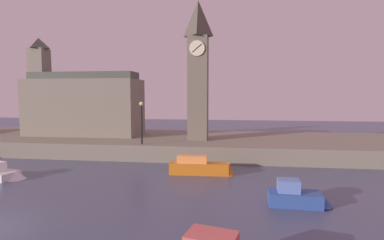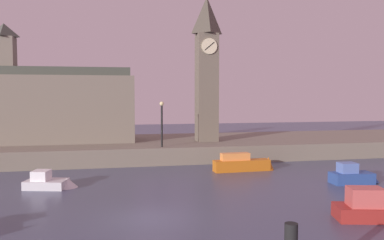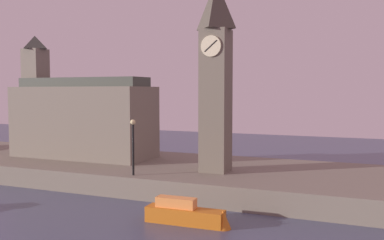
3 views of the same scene
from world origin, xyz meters
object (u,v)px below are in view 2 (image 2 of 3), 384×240
at_px(parliament_hall, 62,105).
at_px(boat_dinghy_red, 379,209).
at_px(streetlamp, 162,119).
at_px(boat_ferry_white, 52,182).
at_px(boat_tour_blue, 355,176).
at_px(boat_patrol_orange, 245,164).
at_px(clock_tower, 207,67).

bearing_deg(parliament_hall, boat_dinghy_red, -53.18).
bearing_deg(streetlamp, boat_ferry_white, -137.92).
height_order(boat_tour_blue, boat_ferry_white, boat_tour_blue).
bearing_deg(boat_dinghy_red, boat_tour_blue, 64.12).
bearing_deg(boat_patrol_orange, boat_dinghy_red, -80.00).
height_order(clock_tower, boat_patrol_orange, clock_tower).
height_order(clock_tower, boat_tour_blue, clock_tower).
distance_m(boat_dinghy_red, boat_ferry_white, 19.06).
distance_m(boat_tour_blue, boat_ferry_white, 19.99).
bearing_deg(streetlamp, parliament_hall, 147.32).
xyz_separation_m(boat_dinghy_red, boat_patrol_orange, (-2.28, 12.95, 0.03)).
relative_size(streetlamp, boat_ferry_white, 1.10).
bearing_deg(clock_tower, streetlamp, -143.49).
xyz_separation_m(streetlamp, boat_dinghy_red, (8.28, -17.13, -3.39)).
bearing_deg(boat_tour_blue, boat_patrol_orange, 135.49).
relative_size(boat_dinghy_red, boat_ferry_white, 1.27).
distance_m(parliament_hall, streetlamp, 10.43).
height_order(streetlamp, boat_tour_blue, streetlamp).
relative_size(clock_tower, boat_patrol_orange, 2.76).
bearing_deg(boat_tour_blue, streetlamp, 140.06).
xyz_separation_m(boat_patrol_orange, boat_ferry_white, (-14.01, -3.05, -0.17)).
relative_size(boat_tour_blue, boat_ferry_white, 0.96).
height_order(streetlamp, boat_ferry_white, streetlamp).
bearing_deg(boat_ferry_white, streetlamp, 42.08).
bearing_deg(boat_tour_blue, boat_dinghy_red, -115.88).
bearing_deg(clock_tower, boat_tour_blue, -62.33).
bearing_deg(clock_tower, parliament_hall, 171.29).
xyz_separation_m(clock_tower, boat_patrol_orange, (1.23, -7.71, -8.04)).
height_order(boat_patrol_orange, boat_ferry_white, boat_patrol_orange).
xyz_separation_m(parliament_hall, boat_patrol_orange, (14.73, -9.78, -4.45)).
distance_m(clock_tower, parliament_hall, 14.12).
relative_size(parliament_hall, boat_ferry_white, 3.55).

